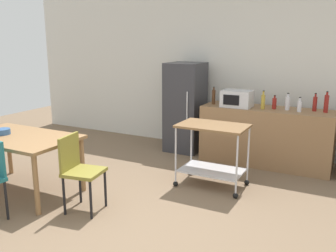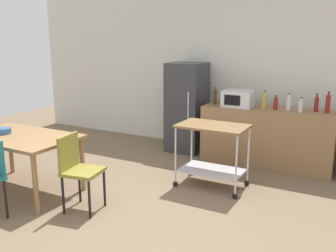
{
  "view_description": "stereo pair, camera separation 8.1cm",
  "coord_description": "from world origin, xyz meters",
  "px_view_note": "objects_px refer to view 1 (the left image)",
  "views": [
    {
      "loc": [
        2.18,
        -3.13,
        1.96
      ],
      "look_at": [
        -0.1,
        1.2,
        0.8
      ],
      "focal_mm": 39.87,
      "sensor_mm": 36.0,
      "label": 1
    },
    {
      "loc": [
        2.26,
        -3.09,
        1.96
      ],
      "look_at": [
        -0.1,
        1.2,
        0.8
      ],
      "focal_mm": 39.87,
      "sensor_mm": 36.0,
      "label": 2
    }
  ],
  "objects_px": {
    "bottle_hot_sauce": "(326,103)",
    "microwave": "(237,99)",
    "bottle_olive_oil": "(299,106)",
    "bottle_soy_sauce": "(214,97)",
    "bottle_vinegar": "(263,101)",
    "dining_table": "(19,142)",
    "bottle_soda": "(315,104)",
    "bottle_sparkling_water": "(274,103)",
    "bottle_sesame_oil": "(288,103)",
    "chair_olive": "(79,168)",
    "kitchen_cart": "(212,145)",
    "refrigerator": "(185,107)",
    "fruit_bowl": "(3,132)"
  },
  "relations": [
    {
      "from": "bottle_soy_sauce",
      "to": "bottle_vinegar",
      "type": "height_order",
      "value": "bottle_soy_sauce"
    },
    {
      "from": "bottle_soda",
      "to": "kitchen_cart",
      "type": "bearing_deg",
      "value": -128.71
    },
    {
      "from": "bottle_sesame_oil",
      "to": "bottle_soda",
      "type": "xyz_separation_m",
      "value": [
        0.38,
        0.09,
        0.01
      ]
    },
    {
      "from": "chair_olive",
      "to": "microwave",
      "type": "relative_size",
      "value": 1.93
    },
    {
      "from": "bottle_soy_sauce",
      "to": "bottle_olive_oil",
      "type": "height_order",
      "value": "bottle_soy_sauce"
    },
    {
      "from": "bottle_vinegar",
      "to": "bottle_olive_oil",
      "type": "xyz_separation_m",
      "value": [
        0.53,
        0.03,
        -0.03
      ]
    },
    {
      "from": "chair_olive",
      "to": "microwave",
      "type": "bearing_deg",
      "value": -31.65
    },
    {
      "from": "kitchen_cart",
      "to": "chair_olive",
      "type": "bearing_deg",
      "value": -127.87
    },
    {
      "from": "bottle_olive_oil",
      "to": "fruit_bowl",
      "type": "xyz_separation_m",
      "value": [
        -3.25,
        -2.55,
        -0.2
      ]
    },
    {
      "from": "dining_table",
      "to": "bottle_sesame_oil",
      "type": "relative_size",
      "value": 5.83
    },
    {
      "from": "bottle_sesame_oil",
      "to": "fruit_bowl",
      "type": "relative_size",
      "value": 1.35
    },
    {
      "from": "bottle_vinegar",
      "to": "bottle_hot_sauce",
      "type": "bearing_deg",
      "value": 10.28
    },
    {
      "from": "dining_table",
      "to": "refrigerator",
      "type": "height_order",
      "value": "refrigerator"
    },
    {
      "from": "chair_olive",
      "to": "kitchen_cart",
      "type": "distance_m",
      "value": 1.77
    },
    {
      "from": "microwave",
      "to": "bottle_sparkling_water",
      "type": "relative_size",
      "value": 2.15
    },
    {
      "from": "chair_olive",
      "to": "kitchen_cart",
      "type": "bearing_deg",
      "value": -47.39
    },
    {
      "from": "dining_table",
      "to": "fruit_bowl",
      "type": "height_order",
      "value": "fruit_bowl"
    },
    {
      "from": "bottle_sparkling_water",
      "to": "bottle_soda",
      "type": "distance_m",
      "value": 0.58
    },
    {
      "from": "bottle_soy_sauce",
      "to": "bottle_hot_sauce",
      "type": "height_order",
      "value": "bottle_hot_sauce"
    },
    {
      "from": "bottle_sesame_oil",
      "to": "bottle_hot_sauce",
      "type": "relative_size",
      "value": 0.83
    },
    {
      "from": "chair_olive",
      "to": "fruit_bowl",
      "type": "xyz_separation_m",
      "value": [
        -1.27,
        0.03,
        0.27
      ]
    },
    {
      "from": "bottle_soy_sauce",
      "to": "bottle_sesame_oil",
      "type": "xyz_separation_m",
      "value": [
        1.16,
        0.05,
        -0.02
      ]
    },
    {
      "from": "bottle_vinegar",
      "to": "bottle_hot_sauce",
      "type": "relative_size",
      "value": 0.92
    },
    {
      "from": "bottle_sesame_oil",
      "to": "fruit_bowl",
      "type": "bearing_deg",
      "value": -139.42
    },
    {
      "from": "fruit_bowl",
      "to": "refrigerator",
      "type": "bearing_deg",
      "value": 64.11
    },
    {
      "from": "bottle_sesame_oil",
      "to": "bottle_olive_oil",
      "type": "xyz_separation_m",
      "value": [
        0.19,
        -0.08,
        -0.02
      ]
    },
    {
      "from": "bottle_sparkling_water",
      "to": "bottle_soy_sauce",
      "type": "bearing_deg",
      "value": -177.85
    },
    {
      "from": "bottle_sparkling_water",
      "to": "bottle_sesame_oil",
      "type": "distance_m",
      "value": 0.19
    },
    {
      "from": "bottle_hot_sauce",
      "to": "microwave",
      "type": "bearing_deg",
      "value": -172.97
    },
    {
      "from": "kitchen_cart",
      "to": "fruit_bowl",
      "type": "bearing_deg",
      "value": -149.91
    },
    {
      "from": "refrigerator",
      "to": "fruit_bowl",
      "type": "distance_m",
      "value": 3.02
    },
    {
      "from": "microwave",
      "to": "bottle_hot_sauce",
      "type": "relative_size",
      "value": 1.48
    },
    {
      "from": "dining_table",
      "to": "bottle_soda",
      "type": "distance_m",
      "value": 4.19
    },
    {
      "from": "bottle_olive_oil",
      "to": "microwave",
      "type": "bearing_deg",
      "value": -178.3
    },
    {
      "from": "refrigerator",
      "to": "bottle_olive_oil",
      "type": "relative_size",
      "value": 7.06
    },
    {
      "from": "bottle_soy_sauce",
      "to": "chair_olive",
      "type": "bearing_deg",
      "value": -103.57
    },
    {
      "from": "dining_table",
      "to": "bottle_sparkling_water",
      "type": "distance_m",
      "value": 3.69
    },
    {
      "from": "bottle_soy_sauce",
      "to": "microwave",
      "type": "relative_size",
      "value": 0.62
    },
    {
      "from": "chair_olive",
      "to": "bottle_sparkling_water",
      "type": "bearing_deg",
      "value": -40.79
    },
    {
      "from": "bottle_sesame_oil",
      "to": "bottle_olive_oil",
      "type": "height_order",
      "value": "bottle_sesame_oil"
    },
    {
      "from": "kitchen_cart",
      "to": "bottle_hot_sauce",
      "type": "distance_m",
      "value": 1.86
    },
    {
      "from": "microwave",
      "to": "bottle_hot_sauce",
      "type": "height_order",
      "value": "bottle_hot_sauce"
    },
    {
      "from": "bottle_soda",
      "to": "fruit_bowl",
      "type": "bearing_deg",
      "value": -141.7
    },
    {
      "from": "bottle_vinegar",
      "to": "bottle_olive_oil",
      "type": "relative_size",
      "value": 1.3
    },
    {
      "from": "refrigerator",
      "to": "bottle_olive_oil",
      "type": "distance_m",
      "value": 1.95
    },
    {
      "from": "bottle_olive_oil",
      "to": "dining_table",
      "type": "bearing_deg",
      "value": -140.12
    },
    {
      "from": "bottle_sesame_oil",
      "to": "kitchen_cart",
      "type": "bearing_deg",
      "value": -119.31
    },
    {
      "from": "microwave",
      "to": "bottle_vinegar",
      "type": "xyz_separation_m",
      "value": [
        0.41,
        -0.0,
        -0.01
      ]
    },
    {
      "from": "chair_olive",
      "to": "bottle_olive_oil",
      "type": "bearing_deg",
      "value": -47.01
    },
    {
      "from": "refrigerator",
      "to": "microwave",
      "type": "relative_size",
      "value": 3.37
    }
  ]
}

